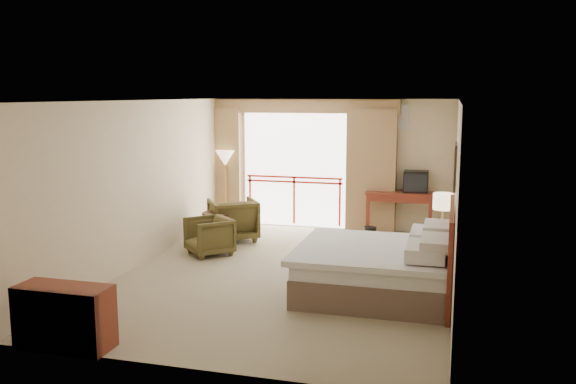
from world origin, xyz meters
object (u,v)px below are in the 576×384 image
(nightstand, at_px, (441,249))
(wastebasket, at_px, (370,234))
(dresser, at_px, (64,317))
(desk, at_px, (400,200))
(armchair_near, at_px, (209,254))
(side_table, at_px, (217,223))
(bed, at_px, (379,268))
(tv, at_px, (416,182))
(floor_lamp, at_px, (225,161))
(table_lamp, at_px, (443,202))
(armchair_far, at_px, (233,240))

(nightstand, xyz_separation_m, wastebasket, (-1.34, 1.52, -0.18))
(dresser, bearing_deg, desk, 65.57)
(armchair_near, xyz_separation_m, side_table, (-0.15, 0.75, 0.41))
(bed, bearing_deg, dresser, -138.59)
(armchair_near, bearing_deg, tv, 81.57)
(bed, distance_m, floor_lamp, 5.40)
(tv, bearing_deg, table_lamp, -75.76)
(side_table, xyz_separation_m, dresser, (0.14, -4.89, -0.06))
(nightstand, bearing_deg, armchair_near, 179.34)
(wastebasket, bearing_deg, side_table, -161.91)
(nightstand, xyz_separation_m, dresser, (-3.96, -4.26, 0.03))
(nightstand, bearing_deg, side_table, 168.83)
(table_lamp, xyz_separation_m, armchair_far, (-3.92, 0.96, -1.09))
(dresser, bearing_deg, side_table, 91.92)
(table_lamp, xyz_separation_m, desk, (-0.87, 2.42, -0.42))
(dresser, bearing_deg, armchair_far, 89.85)
(armchair_near, bearing_deg, side_table, 146.16)
(dresser, bearing_deg, tv, 63.27)
(armchair_near, distance_m, dresser, 4.15)
(armchair_far, bearing_deg, nightstand, 132.63)
(armchair_near, height_order, side_table, side_table)
(armchair_near, relative_size, side_table, 1.21)
(armchair_near, xyz_separation_m, dresser, (-0.01, -4.13, 0.35))
(nightstand, xyz_separation_m, table_lamp, (0.00, 0.05, 0.76))
(table_lamp, bearing_deg, nightstand, -90.00)
(armchair_far, height_order, armchair_near, armchair_far)
(wastebasket, xyz_separation_m, floor_lamp, (-3.21, 0.75, 1.24))
(bed, distance_m, tv, 3.97)
(tv, relative_size, dresser, 0.44)
(tv, height_order, wastebasket, tv)
(tv, bearing_deg, side_table, -152.57)
(nightstand, xyz_separation_m, armchair_far, (-3.92, 1.01, -0.33))
(armchair_far, xyz_separation_m, armchair_near, (-0.03, -1.14, 0.00))
(table_lamp, xyz_separation_m, side_table, (-4.10, 0.57, -0.68))
(nightstand, distance_m, armchair_near, 3.97)
(tv, bearing_deg, desk, 168.49)
(nightstand, height_order, armchair_far, nightstand)
(desk, bearing_deg, table_lamp, -68.39)
(wastebasket, distance_m, side_table, 2.91)
(table_lamp, height_order, side_table, table_lamp)
(tv, xyz_separation_m, armchair_far, (-3.36, -1.40, -1.08))
(nightstand, distance_m, desk, 2.64)
(bed, distance_m, armchair_near, 3.44)
(desk, xyz_separation_m, floor_lamp, (-3.69, -0.19, 0.72))
(side_table, bearing_deg, nightstand, -8.62)
(armchair_far, height_order, side_table, side_table)
(tv, relative_size, floor_lamp, 0.29)
(tv, xyz_separation_m, floor_lamp, (-3.99, -0.13, 0.31))
(desk, relative_size, side_table, 2.21)
(tv, distance_m, wastebasket, 1.50)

